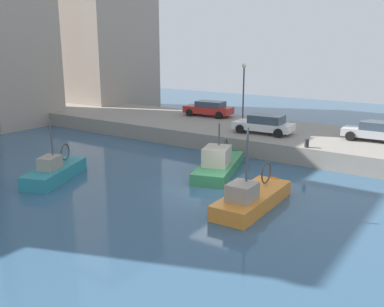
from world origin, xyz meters
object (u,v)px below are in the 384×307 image
(fishing_boat_teal, at_px, (58,176))
(parked_car_red, at_px, (209,108))
(parked_car_white, at_px, (264,124))
(parked_car_silver, at_px, (376,131))
(fishing_boat_green, at_px, (220,168))
(quay_streetlamp, at_px, (244,83))
(mooring_bollard_north, at_px, (307,143))
(fishing_boat_orange, at_px, (255,202))

(fishing_boat_teal, xyz_separation_m, parked_car_red, (17.24, 0.46, 1.81))
(parked_car_white, distance_m, parked_car_silver, 7.56)
(fishing_boat_green, relative_size, parked_car_red, 1.56)
(parked_car_red, bearing_deg, quay_streetlamp, -103.33)
(mooring_bollard_north, bearing_deg, fishing_boat_orange, -177.24)
(fishing_boat_green, distance_m, fishing_boat_orange, 5.90)
(fishing_boat_teal, xyz_separation_m, parked_car_silver, (15.03, -14.21, 1.78))
(parked_car_white, distance_m, parked_car_red, 8.43)
(quay_streetlamp, bearing_deg, parked_car_red, 76.67)
(fishing_boat_teal, height_order, fishing_boat_orange, fishing_boat_orange)
(quay_streetlamp, bearing_deg, parked_car_silver, -96.81)
(parked_car_red, bearing_deg, fishing_boat_green, -144.76)
(parked_car_red, distance_m, quay_streetlamp, 4.76)
(fishing_boat_teal, bearing_deg, fishing_boat_green, -46.75)
(fishing_boat_teal, relative_size, mooring_bollard_north, 10.32)
(fishing_boat_orange, height_order, parked_car_silver, fishing_boat_orange)
(fishing_boat_teal, xyz_separation_m, mooring_bollard_north, (10.66, -10.98, 1.37))
(fishing_boat_green, xyz_separation_m, fishing_boat_orange, (-4.00, -4.33, -0.07))
(fishing_boat_green, height_order, fishing_boat_orange, fishing_boat_orange)
(fishing_boat_teal, distance_m, parked_car_white, 14.93)
(fishing_boat_green, distance_m, parked_car_silver, 11.18)
(fishing_boat_teal, bearing_deg, quay_streetlamp, -11.95)
(fishing_boat_orange, relative_size, parked_car_silver, 1.47)
(fishing_boat_orange, distance_m, mooring_bollard_north, 8.16)
(fishing_boat_green, height_order, fishing_boat_teal, fishing_boat_teal)
(fishing_boat_green, height_order, parked_car_silver, fishing_boat_green)
(parked_car_red, bearing_deg, parked_car_white, -119.23)
(parked_car_white, xyz_separation_m, parked_car_red, (4.11, 7.35, 0.00))
(fishing_boat_teal, distance_m, parked_car_silver, 20.76)
(fishing_boat_teal, relative_size, parked_car_red, 1.26)
(fishing_boat_teal, relative_size, quay_streetlamp, 1.18)
(fishing_boat_orange, distance_m, parked_car_red, 18.89)
(parked_car_silver, xyz_separation_m, mooring_bollard_north, (-4.37, 3.23, -0.41))
(parked_car_silver, bearing_deg, fishing_boat_orange, 167.10)
(mooring_bollard_north, relative_size, quay_streetlamp, 0.11)
(parked_car_red, xyz_separation_m, parked_car_silver, (-2.21, -14.67, -0.02))
(parked_car_white, relative_size, mooring_bollard_north, 7.99)
(fishing_boat_teal, height_order, parked_car_silver, fishing_boat_teal)
(fishing_boat_green, xyz_separation_m, parked_car_silver, (8.40, -7.17, 1.70))
(mooring_bollard_north, bearing_deg, quay_streetlamp, 53.12)
(fishing_boat_orange, xyz_separation_m, parked_car_white, (10.50, 4.48, 1.79))
(quay_streetlamp, bearing_deg, mooring_bollard_north, -126.88)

